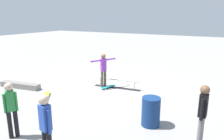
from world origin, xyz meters
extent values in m
plane|color=gray|center=(0.00, 0.00, 0.00)|extent=(60.00, 60.00, 0.00)
cube|color=black|center=(-0.53, 0.07, 0.01)|extent=(2.32, 0.53, 0.01)
cylinder|color=#B7B7BC|center=(-1.38, -0.04, 0.20)|extent=(0.04, 0.04, 0.40)
cylinder|color=#B7B7BC|center=(0.32, 0.18, 0.20)|extent=(0.04, 0.04, 0.40)
cylinder|color=#B7B7BC|center=(-0.53, 0.07, 0.40)|extent=(2.14, 0.32, 0.05)
cube|color=gray|center=(3.56, 2.29, 0.13)|extent=(2.13, 0.70, 0.26)
cylinder|color=brown|center=(0.09, 0.42, 0.42)|extent=(0.17, 0.17, 0.84)
cylinder|color=brown|center=(0.02, 0.27, 0.42)|extent=(0.17, 0.17, 0.84)
cube|color=purple|center=(0.05, 0.35, 1.14)|extent=(0.27, 0.28, 0.59)
sphere|color=brown|center=(0.05, 0.35, 1.55)|extent=(0.23, 0.23, 0.23)
cylinder|color=purple|center=(0.23, 0.69, 1.36)|extent=(0.33, 0.53, 0.08)
cylinder|color=purple|center=(-0.12, 0.00, 1.36)|extent=(0.33, 0.53, 0.08)
cube|color=teal|center=(-0.18, 0.31, 0.08)|extent=(0.46, 0.82, 0.02)
cylinder|color=white|center=(-0.19, 0.60, 0.03)|extent=(0.05, 0.06, 0.05)
cylinder|color=white|center=(0.02, 0.53, 0.03)|extent=(0.05, 0.06, 0.05)
cylinder|color=white|center=(-0.38, 0.09, 0.03)|extent=(0.05, 0.06, 0.05)
cylinder|color=white|center=(-0.16, 0.01, 0.03)|extent=(0.05, 0.06, 0.05)
cylinder|color=slate|center=(-4.63, 3.16, 0.43)|extent=(0.13, 0.13, 0.86)
cylinder|color=slate|center=(-4.62, 3.33, 0.43)|extent=(0.13, 0.13, 0.86)
cube|color=black|center=(-4.63, 3.24, 1.16)|extent=(0.21, 0.24, 0.61)
sphere|color=brown|center=(-4.63, 3.24, 1.58)|extent=(0.23, 0.23, 0.23)
cylinder|color=black|center=(-4.64, 3.09, 1.11)|extent=(0.08, 0.08, 0.57)
cylinder|color=black|center=(-4.62, 3.39, 1.11)|extent=(0.08, 0.08, 0.57)
cylinder|color=black|center=(0.03, 5.24, 0.41)|extent=(0.16, 0.16, 0.82)
cylinder|color=black|center=(0.11, 5.38, 0.41)|extent=(0.16, 0.16, 0.82)
cube|color=#2D8C42|center=(0.07, 5.31, 1.11)|extent=(0.27, 0.28, 0.58)
sphere|color=beige|center=(0.07, 5.31, 1.52)|extent=(0.22, 0.22, 0.22)
cylinder|color=#2D8C42|center=(-0.01, 5.18, 1.06)|extent=(0.10, 0.10, 0.55)
cylinder|color=#2D8C42|center=(0.14, 5.43, 1.06)|extent=(0.10, 0.10, 0.55)
cube|color=#2D51B7|center=(-1.62, 5.67, 1.18)|extent=(0.26, 0.24, 0.62)
sphere|color=beige|center=(-1.62, 5.67, 1.60)|extent=(0.24, 0.24, 0.24)
cylinder|color=#2D51B7|center=(-1.76, 5.70, 1.12)|extent=(0.09, 0.09, 0.58)
cylinder|color=#2D51B7|center=(-1.47, 5.64, 1.12)|extent=(0.09, 0.09, 0.58)
cube|color=yellow|center=(1.62, 2.52, 0.08)|extent=(0.66, 0.75, 0.02)
cylinder|color=white|center=(1.36, 2.66, 0.03)|extent=(0.06, 0.06, 0.05)
cylinder|color=white|center=(1.54, 2.80, 0.03)|extent=(0.06, 0.06, 0.05)
cylinder|color=white|center=(1.70, 2.23, 0.03)|extent=(0.06, 0.06, 0.05)
cylinder|color=white|center=(1.88, 2.38, 0.03)|extent=(0.06, 0.06, 0.05)
cylinder|color=navy|center=(-3.12, 2.78, 0.46)|extent=(0.58, 0.58, 0.93)
camera|label=1|loc=(-5.01, 8.78, 3.37)|focal=34.39mm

